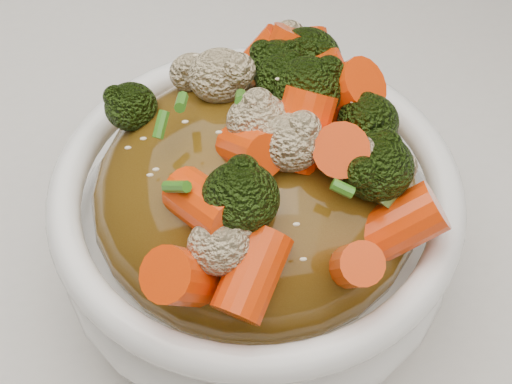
{
  "coord_description": "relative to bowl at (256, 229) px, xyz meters",
  "views": [
    {
      "loc": [
        -0.05,
        -0.2,
        1.13
      ],
      "look_at": [
        -0.03,
        0.04,
        0.82
      ],
      "focal_mm": 55.0,
      "sensor_mm": 36.0,
      "label": 1
    }
  ],
  "objects": [
    {
      "name": "bowl",
      "position": [
        0.0,
        0.0,
        0.0
      ],
      "size": [
        0.25,
        0.25,
        0.08
      ],
      "primitive_type": null,
      "rotation": [
        0.0,
        0.0,
        -0.24
      ],
      "color": "white",
      "rests_on": "tablecloth"
    },
    {
      "name": "tablecloth",
      "position": [
        0.03,
        -0.04,
        -0.06
      ],
      "size": [
        1.2,
        0.8,
        0.04
      ],
      "primitive_type": "cube",
      "color": "silver",
      "rests_on": "dining_table"
    },
    {
      "name": "carrots",
      "position": [
        -0.0,
        -0.0,
        0.09
      ],
      "size": [
        0.2,
        0.2,
        0.05
      ],
      "primitive_type": null,
      "rotation": [
        0.0,
        0.0,
        -0.24
      ],
      "color": "#F74108",
      "rests_on": "sauce_base"
    },
    {
      "name": "cauliflower",
      "position": [
        -0.0,
        -0.0,
        0.09
      ],
      "size": [
        0.2,
        0.2,
        0.03
      ],
      "primitive_type": null,
      "rotation": [
        0.0,
        0.0,
        -0.24
      ],
      "color": "#CEB98D",
      "rests_on": "sauce_base"
    },
    {
      "name": "broccoli",
      "position": [
        -0.0,
        -0.0,
        0.09
      ],
      "size": [
        0.2,
        0.2,
        0.04
      ],
      "primitive_type": null,
      "rotation": [
        0.0,
        0.0,
        -0.24
      ],
      "color": "black",
      "rests_on": "sauce_base"
    },
    {
      "name": "sesame_seeds",
      "position": [
        -0.0,
        0.0,
        0.09
      ],
      "size": [
        0.18,
        0.18,
        0.01
      ],
      "primitive_type": null,
      "rotation": [
        0.0,
        0.0,
        -0.24
      ],
      "color": "beige",
      "rests_on": "sauce_base"
    },
    {
      "name": "sauce_base",
      "position": [
        -0.0,
        -0.0,
        0.03
      ],
      "size": [
        0.2,
        0.2,
        0.09
      ],
      "primitive_type": "ellipsoid",
      "rotation": [
        0.0,
        0.0,
        -0.24
      ],
      "color": "#55390E",
      "rests_on": "bowl"
    },
    {
      "name": "scallions",
      "position": [
        -0.0,
        0.0,
        0.09
      ],
      "size": [
        0.15,
        0.15,
        0.02
      ],
      "primitive_type": null,
      "rotation": [
        0.0,
        0.0,
        -0.24
      ],
      "color": "#32751B",
      "rests_on": "sauce_base"
    }
  ]
}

